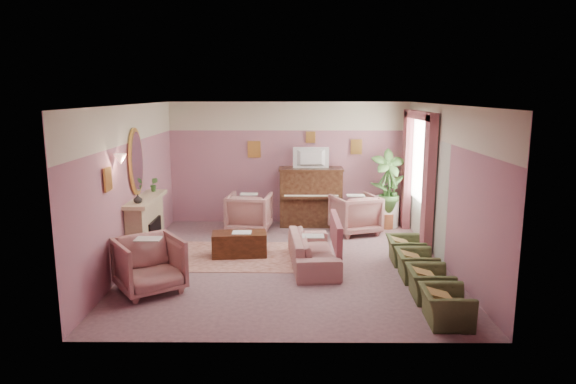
{
  "coord_description": "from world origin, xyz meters",
  "views": [
    {
      "loc": [
        0.05,
        -8.8,
        3.0
      ],
      "look_at": [
        -0.0,
        0.4,
        1.22
      ],
      "focal_mm": 32.0,
      "sensor_mm": 36.0,
      "label": 1
    }
  ],
  "objects_px": {
    "olive_chair_b": "(429,279)",
    "side_table": "(387,211)",
    "floral_armchair_front": "(149,262)",
    "olive_chair_d": "(405,246)",
    "floral_armchair_left": "(249,210)",
    "olive_chair_a": "(446,301)",
    "coffee_table": "(239,244)",
    "olive_chair_c": "(416,261)",
    "sofa": "(313,245)",
    "floral_armchair_right": "(355,212)",
    "television": "(311,156)",
    "piano": "(311,197)"
  },
  "relations": [
    {
      "from": "piano",
      "to": "floral_armchair_front",
      "type": "height_order",
      "value": "piano"
    },
    {
      "from": "television",
      "to": "floral_armchair_left",
      "type": "xyz_separation_m",
      "value": [
        -1.36,
        -0.51,
        -1.13
      ]
    },
    {
      "from": "floral_armchair_left",
      "to": "olive_chair_b",
      "type": "relative_size",
      "value": 1.31
    },
    {
      "from": "piano",
      "to": "olive_chair_b",
      "type": "height_order",
      "value": "piano"
    },
    {
      "from": "television",
      "to": "olive_chair_d",
      "type": "xyz_separation_m",
      "value": [
        1.59,
        -2.62,
        -1.29
      ]
    },
    {
      "from": "floral_armchair_front",
      "to": "olive_chair_d",
      "type": "height_order",
      "value": "floral_armchair_front"
    },
    {
      "from": "sofa",
      "to": "floral_armchair_left",
      "type": "distance_m",
      "value": 2.63
    },
    {
      "from": "coffee_table",
      "to": "side_table",
      "type": "distance_m",
      "value": 3.83
    },
    {
      "from": "sofa",
      "to": "olive_chair_d",
      "type": "height_order",
      "value": "sofa"
    },
    {
      "from": "television",
      "to": "sofa",
      "type": "xyz_separation_m",
      "value": [
        -0.06,
        -2.79,
        -1.22
      ]
    },
    {
      "from": "piano",
      "to": "coffee_table",
      "type": "xyz_separation_m",
      "value": [
        -1.41,
        -2.29,
        -0.43
      ]
    },
    {
      "from": "television",
      "to": "floral_armchair_right",
      "type": "height_order",
      "value": "television"
    },
    {
      "from": "sofa",
      "to": "television",
      "type": "bearing_deg",
      "value": 88.69
    },
    {
      "from": "olive_chair_d",
      "to": "olive_chair_a",
      "type": "bearing_deg",
      "value": -90.0
    },
    {
      "from": "coffee_table",
      "to": "olive_chair_c",
      "type": "bearing_deg",
      "value": -21.63
    },
    {
      "from": "sofa",
      "to": "olive_chair_c",
      "type": "distance_m",
      "value": 1.78
    },
    {
      "from": "piano",
      "to": "coffee_table",
      "type": "height_order",
      "value": "piano"
    },
    {
      "from": "olive_chair_c",
      "to": "floral_armchair_front",
      "type": "bearing_deg",
      "value": -172.45
    },
    {
      "from": "floral_armchair_left",
      "to": "olive_chair_a",
      "type": "relative_size",
      "value": 1.31
    },
    {
      "from": "television",
      "to": "olive_chair_b",
      "type": "xyz_separation_m",
      "value": [
        1.59,
        -4.26,
        -1.29
      ]
    },
    {
      "from": "coffee_table",
      "to": "floral_armchair_front",
      "type": "height_order",
      "value": "floral_armchair_front"
    },
    {
      "from": "olive_chair_a",
      "to": "olive_chair_b",
      "type": "bearing_deg",
      "value": 90.0
    },
    {
      "from": "piano",
      "to": "olive_chair_d",
      "type": "relative_size",
      "value": 1.95
    },
    {
      "from": "floral_armchair_front",
      "to": "olive_chair_c",
      "type": "distance_m",
      "value": 4.24
    },
    {
      "from": "olive_chair_b",
      "to": "olive_chair_c",
      "type": "distance_m",
      "value": 0.82
    },
    {
      "from": "floral_armchair_front",
      "to": "olive_chair_d",
      "type": "bearing_deg",
      "value": 18.16
    },
    {
      "from": "floral_armchair_front",
      "to": "sofa",
      "type": "bearing_deg",
      "value": 25.3
    },
    {
      "from": "olive_chair_a",
      "to": "floral_armchair_front",
      "type": "bearing_deg",
      "value": 165.52
    },
    {
      "from": "olive_chair_c",
      "to": "olive_chair_d",
      "type": "xyz_separation_m",
      "value": [
        0.0,
        0.82,
        0.0
      ]
    },
    {
      "from": "coffee_table",
      "to": "floral_armchair_left",
      "type": "distance_m",
      "value": 1.75
    },
    {
      "from": "olive_chair_c",
      "to": "olive_chair_a",
      "type": "bearing_deg",
      "value": -90.0
    },
    {
      "from": "sofa",
      "to": "floral_armchair_right",
      "type": "relative_size",
      "value": 2.02
    },
    {
      "from": "olive_chair_a",
      "to": "olive_chair_b",
      "type": "distance_m",
      "value": 0.82
    },
    {
      "from": "sofa",
      "to": "olive_chair_a",
      "type": "relative_size",
      "value": 2.65
    },
    {
      "from": "floral_armchair_right",
      "to": "television",
      "type": "bearing_deg",
      "value": 145.56
    },
    {
      "from": "coffee_table",
      "to": "olive_chair_d",
      "type": "relative_size",
      "value": 1.4
    },
    {
      "from": "coffee_table",
      "to": "olive_chair_b",
      "type": "bearing_deg",
      "value": -33.8
    },
    {
      "from": "coffee_table",
      "to": "side_table",
      "type": "height_order",
      "value": "side_table"
    },
    {
      "from": "piano",
      "to": "olive_chair_c",
      "type": "height_order",
      "value": "piano"
    },
    {
      "from": "television",
      "to": "side_table",
      "type": "bearing_deg",
      "value": -2.17
    },
    {
      "from": "sofa",
      "to": "olive_chair_b",
      "type": "xyz_separation_m",
      "value": [
        1.66,
        -1.46,
        -0.07
      ]
    },
    {
      "from": "olive_chair_d",
      "to": "side_table",
      "type": "relative_size",
      "value": 1.02
    },
    {
      "from": "olive_chair_a",
      "to": "olive_chair_d",
      "type": "xyz_separation_m",
      "value": [
        0.0,
        2.46,
        0.0
      ]
    },
    {
      "from": "olive_chair_c",
      "to": "television",
      "type": "bearing_deg",
      "value": 114.86
    },
    {
      "from": "coffee_table",
      "to": "floral_armchair_front",
      "type": "bearing_deg",
      "value": -124.32
    },
    {
      "from": "piano",
      "to": "olive_chair_c",
      "type": "bearing_deg",
      "value": -65.46
    },
    {
      "from": "floral_armchair_left",
      "to": "olive_chair_a",
      "type": "height_order",
      "value": "floral_armchair_left"
    },
    {
      "from": "coffee_table",
      "to": "olive_chair_c",
      "type": "height_order",
      "value": "olive_chair_c"
    },
    {
      "from": "floral_armchair_left",
      "to": "olive_chair_c",
      "type": "distance_m",
      "value": 4.16
    },
    {
      "from": "olive_chair_b",
      "to": "side_table",
      "type": "xyz_separation_m",
      "value": [
        0.14,
        4.19,
        0.04
      ]
    }
  ]
}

